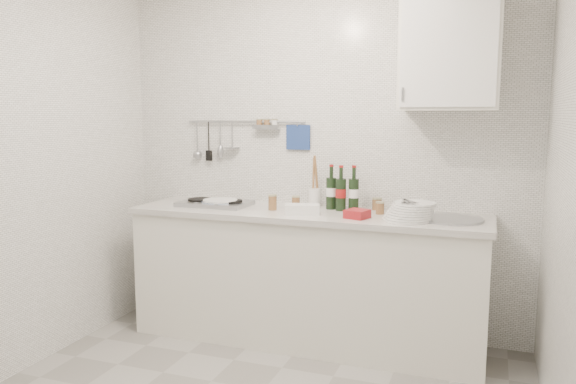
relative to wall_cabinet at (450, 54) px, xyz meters
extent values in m
cube|color=silver|center=(-0.90, 0.18, -0.70)|extent=(3.00, 0.02, 2.50)
cube|color=silver|center=(-2.40, -1.22, -0.70)|extent=(0.02, 2.80, 2.50)
cube|color=silver|center=(0.60, -1.22, -0.70)|extent=(0.02, 2.80, 2.50)
cube|color=silver|center=(-0.90, -0.12, -1.51)|extent=(2.40, 0.60, 0.88)
cube|color=silver|center=(-0.90, -0.12, -1.05)|extent=(2.44, 0.64, 0.04)
cube|color=black|center=(-0.90, -0.10, -1.90)|extent=(2.34, 0.52, 0.10)
cube|color=#93969B|center=(-1.60, -0.12, -1.01)|extent=(0.50, 0.32, 0.03)
cylinder|color=black|center=(-1.72, -0.12, -0.99)|extent=(0.18, 0.18, 0.01)
cylinder|color=black|center=(-1.48, -0.12, -0.99)|extent=(0.18, 0.18, 0.01)
cylinder|color=#93969B|center=(0.05, -0.12, -1.02)|extent=(0.40, 0.40, 0.02)
cylinder|color=#93969B|center=(0.05, -0.12, -1.08)|extent=(0.34, 0.34, 0.10)
cylinder|color=#93969B|center=(-1.47, 0.15, -0.43)|extent=(0.95, 0.02, 0.02)
cube|color=navy|center=(-1.06, 0.17, -0.54)|extent=(0.18, 0.02, 0.18)
cube|color=silver|center=(0.00, 0.01, 0.00)|extent=(0.60, 0.35, 0.70)
cube|color=white|center=(0.00, -0.18, 0.00)|extent=(0.56, 0.01, 0.66)
cylinder|color=#93969B|center=(-0.26, -0.19, -0.25)|extent=(0.01, 0.01, 0.08)
cylinder|color=#436199|center=(-1.57, -0.14, -1.02)|extent=(0.26, 0.26, 0.01)
cylinder|color=#436199|center=(-1.56, -0.14, -1.01)|extent=(0.26, 0.26, 0.01)
cylinder|color=#436199|center=(-1.56, -0.14, -1.00)|extent=(0.25, 0.25, 0.01)
cylinder|color=#436199|center=(-1.55, -0.13, -0.99)|extent=(0.25, 0.25, 0.01)
cylinder|color=white|center=(-0.21, -0.23, -1.02)|extent=(0.30, 0.30, 0.01)
cylinder|color=white|center=(-0.20, -0.23, -1.01)|extent=(0.30, 0.30, 0.01)
cylinder|color=white|center=(-0.19, -0.22, -0.99)|extent=(0.29, 0.29, 0.01)
cylinder|color=white|center=(-0.19, -0.22, -0.98)|extent=(0.29, 0.29, 0.01)
cylinder|color=white|center=(-0.18, -0.21, -0.97)|extent=(0.28, 0.28, 0.01)
cylinder|color=white|center=(-0.17, -0.21, -0.95)|extent=(0.27, 0.27, 0.01)
cylinder|color=white|center=(-0.17, -0.20, -0.94)|extent=(0.27, 0.27, 0.01)
cylinder|color=white|center=(-0.16, -0.20, -0.92)|extent=(0.26, 0.26, 0.01)
cube|color=white|center=(-0.89, -0.25, -1.00)|extent=(0.25, 0.18, 0.07)
cube|color=#A61227|center=(-0.51, -0.26, -1.00)|extent=(0.17, 0.17, 0.05)
cylinder|color=white|center=(-0.90, 0.06, -0.96)|extent=(0.09, 0.09, 0.14)
cylinder|color=#96673C|center=(-0.89, 0.06, -0.79)|extent=(0.03, 0.07, 0.27)
cylinder|color=#96673C|center=(-0.91, 0.07, -0.80)|extent=(0.02, 0.05, 0.25)
cylinder|color=brown|center=(-1.03, 0.02, -1.00)|extent=(0.06, 0.06, 0.07)
cylinder|color=tan|center=(-1.03, 0.02, -0.96)|extent=(0.06, 0.06, 0.01)
cylinder|color=brown|center=(-0.46, 0.10, -0.99)|extent=(0.07, 0.07, 0.07)
cylinder|color=tan|center=(-0.46, 0.10, -0.95)|extent=(0.07, 0.07, 0.01)
cylinder|color=brown|center=(-0.41, -0.06, -0.99)|extent=(0.05, 0.05, 0.07)
cylinder|color=tan|center=(-0.41, -0.06, -0.95)|extent=(0.06, 0.06, 0.01)
cylinder|color=brown|center=(-1.14, -0.15, -0.98)|extent=(0.06, 0.06, 0.10)
cylinder|color=tan|center=(-1.14, -0.15, -0.93)|extent=(0.06, 0.06, 0.01)
camera|label=1|loc=(0.28, -3.71, -0.37)|focal=35.00mm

